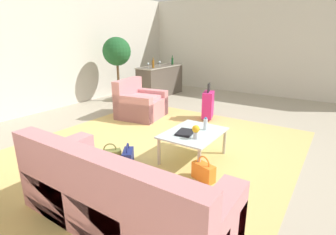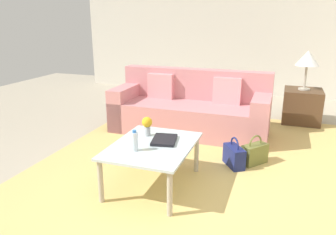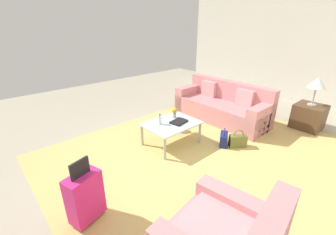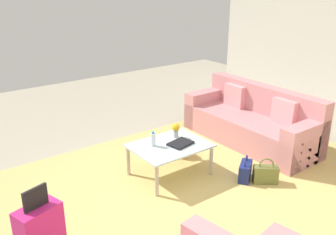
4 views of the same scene
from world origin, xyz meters
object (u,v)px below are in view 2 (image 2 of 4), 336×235
(coffee_table_book, at_px, (164,140))
(side_table, at_px, (302,106))
(water_bottle, at_px, (135,141))
(handbag_navy, at_px, (234,156))
(couch, at_px, (191,111))
(handbag_orange, at_px, (135,151))
(table_lamp, at_px, (308,59))
(flower_vase, at_px, (147,125))
(handbag_olive, at_px, (255,154))
(coffee_table, at_px, (153,149))

(coffee_table_book, height_order, side_table, side_table)
(water_bottle, distance_m, handbag_navy, 1.31)
(couch, height_order, handbag_orange, couch)
(coffee_table_book, xyz_separation_m, table_lamp, (-2.68, 1.42, 0.56))
(water_bottle, height_order, handbag_orange, water_bottle)
(side_table, height_order, handbag_navy, side_table)
(side_table, bearing_deg, flower_vase, -32.60)
(coffee_table_book, height_order, flower_vase, flower_vase)
(flower_vase, bearing_deg, handbag_olive, 121.47)
(coffee_table, xyz_separation_m, flower_vase, (-0.22, -0.15, 0.18))
(side_table, height_order, table_lamp, table_lamp)
(water_bottle, bearing_deg, handbag_olive, 136.37)
(coffee_table_book, distance_m, handbag_orange, 0.72)
(side_table, bearing_deg, coffee_table, -28.18)
(handbag_olive, bearing_deg, flower_vase, -58.53)
(couch, relative_size, handbag_navy, 6.40)
(water_bottle, distance_m, handbag_orange, 0.87)
(water_bottle, relative_size, table_lamp, 0.33)
(handbag_olive, bearing_deg, coffee_table_book, -48.17)
(couch, xyz_separation_m, water_bottle, (1.99, 0.00, 0.23))
(coffee_table, height_order, handbag_navy, coffee_table)
(coffee_table_book, bearing_deg, handbag_orange, -137.05)
(flower_vase, bearing_deg, handbag_navy, 120.73)
(flower_vase, bearing_deg, coffee_table, 34.29)
(handbag_olive, bearing_deg, side_table, 163.48)
(handbag_olive, bearing_deg, coffee_table, -46.56)
(handbag_navy, bearing_deg, handbag_orange, -78.20)
(handbag_navy, bearing_deg, coffee_table, -44.20)
(couch, bearing_deg, coffee_table_book, 6.14)
(coffee_table, height_order, table_lamp, table_lamp)
(coffee_table, distance_m, coffee_table_book, 0.16)
(handbag_orange, bearing_deg, side_table, 140.09)
(couch, height_order, side_table, couch)
(flower_vase, distance_m, handbag_navy, 1.10)
(water_bottle, xyz_separation_m, table_lamp, (-3.00, 1.60, 0.48))
(flower_vase, height_order, table_lamp, table_lamp)
(couch, bearing_deg, handbag_olive, 48.51)
(coffee_table_book, relative_size, table_lamp, 0.51)
(couch, distance_m, table_lamp, 2.02)
(coffee_table, xyz_separation_m, table_lamp, (-2.80, 1.50, 0.63))
(flower_vase, xyz_separation_m, side_table, (-2.58, 1.65, -0.30))
(handbag_olive, bearing_deg, handbag_orange, -74.10)
(flower_vase, distance_m, handbag_olive, 1.34)
(coffee_table, relative_size, water_bottle, 4.94)
(couch, relative_size, handbag_olive, 6.40)
(coffee_table, distance_m, table_lamp, 3.24)
(coffee_table, distance_m, water_bottle, 0.27)
(coffee_table_book, relative_size, handbag_orange, 0.88)
(couch, height_order, handbag_navy, couch)
(water_bottle, relative_size, handbag_olive, 0.57)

